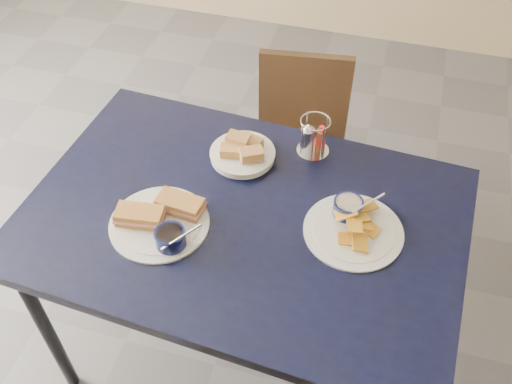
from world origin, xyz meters
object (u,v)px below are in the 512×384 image
(bread_basket, at_px, (243,152))
(condiment_caddy, at_px, (313,138))
(sandwich_plate, at_px, (162,220))
(chair_far, at_px, (303,136))
(plantain_plate, at_px, (352,223))
(dining_table, at_px, (243,227))

(bread_basket, relative_size, condiment_caddy, 1.58)
(sandwich_plate, bearing_deg, chair_far, 72.65)
(bread_basket, bearing_deg, chair_far, 76.73)
(condiment_caddy, bearing_deg, plantain_plate, -57.98)
(condiment_caddy, bearing_deg, sandwich_plate, -129.04)
(chair_far, bearing_deg, condiment_caddy, -75.59)
(sandwich_plate, bearing_deg, dining_table, 25.33)
(sandwich_plate, height_order, plantain_plate, same)
(dining_table, xyz_separation_m, chair_far, (0.04, 0.73, -0.23))
(dining_table, bearing_deg, plantain_plate, 7.57)
(sandwich_plate, height_order, condiment_caddy, condiment_caddy)
(chair_far, relative_size, sandwich_plate, 2.56)
(sandwich_plate, height_order, bread_basket, sandwich_plate)
(chair_far, height_order, condiment_caddy, condiment_caddy)
(chair_far, relative_size, bread_basket, 3.74)
(dining_table, relative_size, sandwich_plate, 4.40)
(dining_table, relative_size, plantain_plate, 4.66)
(sandwich_plate, relative_size, plantain_plate, 1.06)
(chair_far, height_order, sandwich_plate, sandwich_plate)
(plantain_plate, xyz_separation_m, bread_basket, (-0.40, 0.20, 0.01))
(bread_basket, distance_m, condiment_caddy, 0.24)
(chair_far, distance_m, plantain_plate, 0.81)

